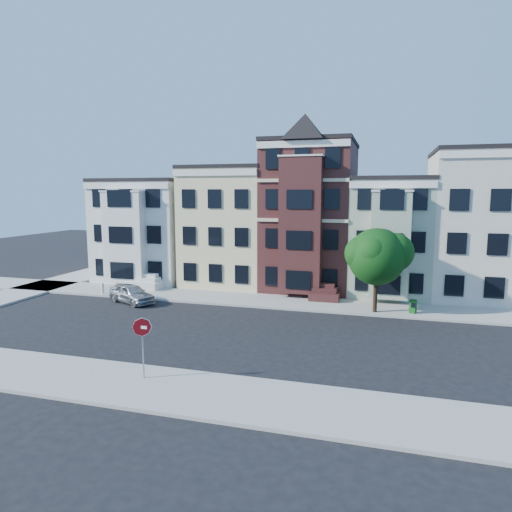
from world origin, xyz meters
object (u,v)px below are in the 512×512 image
(street_tree, at_px, (376,261))
(stop_sign, at_px, (143,344))
(newspaper_box, at_px, (413,306))
(parked_car, at_px, (132,294))
(fire_hydrant, at_px, (103,290))

(street_tree, xyz_separation_m, stop_sign, (-9.29, -14.10, -1.97))
(street_tree, relative_size, stop_sign, 2.30)
(street_tree, xyz_separation_m, newspaper_box, (2.44, 0.37, -3.03))
(parked_car, distance_m, stop_sign, 14.77)
(parked_car, relative_size, fire_hydrant, 5.69)
(fire_hydrant, bearing_deg, parked_car, -22.07)
(fire_hydrant, bearing_deg, stop_sign, -50.12)
(fire_hydrant, bearing_deg, newspaper_box, 1.79)
(parked_car, xyz_separation_m, newspaper_box, (19.79, 2.12, -0.10))
(street_tree, bearing_deg, stop_sign, -123.39)
(street_tree, height_order, parked_car, street_tree)
(newspaper_box, bearing_deg, street_tree, -149.55)
(fire_hydrant, distance_m, stop_sign, 17.94)
(newspaper_box, bearing_deg, stop_sign, -107.12)
(parked_car, height_order, stop_sign, stop_sign)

